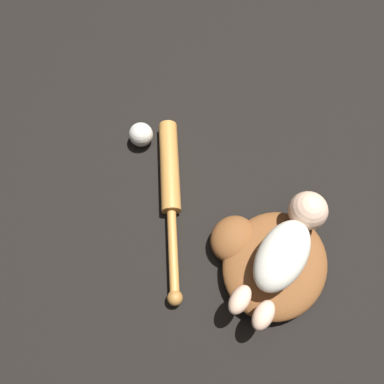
{
  "coord_description": "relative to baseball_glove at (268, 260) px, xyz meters",
  "views": [
    {
      "loc": [
        -0.34,
        -0.02,
        1.01
      ],
      "look_at": [
        -0.01,
        0.26,
        0.07
      ],
      "focal_mm": 35.0,
      "sensor_mm": 36.0,
      "label": 1
    }
  ],
  "objects": [
    {
      "name": "ground_plane",
      "position": [
        0.02,
        0.01,
        -0.04
      ],
      "size": [
        6.0,
        6.0,
        0.0
      ],
      "primitive_type": "plane",
      "color": "black"
    },
    {
      "name": "baseball_glove",
      "position": [
        0.0,
        0.0,
        0.0
      ],
      "size": [
        0.33,
        0.34,
        0.08
      ],
      "color": "brown",
      "rests_on": "ground"
    },
    {
      "name": "baby_figure",
      "position": [
        0.03,
        -0.02,
        0.08
      ],
      "size": [
        0.37,
        0.14,
        0.1
      ],
      "color": "silver",
      "rests_on": "baseball_glove"
    },
    {
      "name": "baseball_bat",
      "position": [
        0.01,
        0.35,
        -0.01
      ],
      "size": [
        0.42,
        0.41,
        0.06
      ],
      "color": "#C6843D",
      "rests_on": "ground"
    },
    {
      "name": "baseball",
      "position": [
        0.07,
        0.52,
        -0.0
      ],
      "size": [
        0.07,
        0.07,
        0.07
      ],
      "color": "silver",
      "rests_on": "ground"
    }
  ]
}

